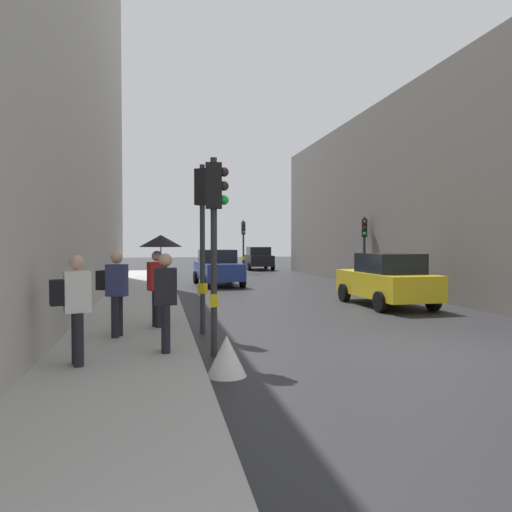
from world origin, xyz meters
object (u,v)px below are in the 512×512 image
Objects in this scene: traffic_light_mid_street at (364,239)px; car_yellow_taxi at (387,280)px; traffic_light_near_right at (203,217)px; pedestrian_with_umbrella at (160,255)px; pedestrian_with_black_backpack at (74,303)px; traffic_light_far_median at (243,237)px; traffic_light_near_left at (215,220)px; car_dark_suv at (258,258)px; car_blue_van at (218,268)px; warning_sign_triangle at (227,356)px; pedestrian_with_grey_backpack at (115,289)px; pedestrian_in_dark_coat at (166,298)px.

traffic_light_mid_street is 0.78× the size of car_yellow_taxi.
traffic_light_mid_street is 0.84× the size of traffic_light_near_right.
pedestrian_with_umbrella reaches higher than pedestrian_with_black_backpack.
car_yellow_taxi is (-2.03, -6.27, -1.41)m from traffic_light_mid_street.
pedestrian_with_umbrella is (-5.62, -20.60, -0.64)m from traffic_light_far_median.
car_yellow_taxi is (6.43, 5.88, -1.67)m from traffic_light_near_left.
pedestrian_with_umbrella is at bearing 170.23° from traffic_light_near_right.
traffic_light_near_right reaches higher than car_dark_suv.
car_dark_suv is at bearing 69.90° from car_blue_van.
pedestrian_with_umbrella is at bearing -134.43° from traffic_light_mid_street.
pedestrian_with_umbrella is (-7.55, -25.01, 0.96)m from car_dark_suv.
traffic_light_far_median is 0.92× the size of traffic_light_near_right.
traffic_light_near_right is 0.91× the size of car_blue_van.
traffic_light_far_median is at bearing 79.35° from warning_sign_triangle.
pedestrian_with_black_backpack is at bearing -105.16° from car_blue_van.
warning_sign_triangle is at bearing -55.23° from pedestrian_with_grey_backpack.
traffic_light_mid_street is 16.03m from warning_sign_triangle.
traffic_light_far_median is 2.03× the size of pedestrian_in_dark_coat.
warning_sign_triangle is (0.03, -3.68, -2.38)m from traffic_light_near_right.
traffic_light_near_right is at bearing 53.42° from pedestrian_with_black_backpack.
pedestrian_in_dark_coat is (-2.76, -14.83, 0.25)m from car_blue_van.
pedestrian_with_grey_backpack reaches higher than warning_sign_triangle.
traffic_light_mid_street is 15.51m from pedestrian_in_dark_coat.
car_blue_van is 16.13m from warning_sign_triangle.
traffic_light_far_median is 22.65m from pedestrian_with_grey_backpack.
traffic_light_near_right is 0.93× the size of car_yellow_taxi.
car_blue_van is 2.44× the size of pedestrian_with_grey_backpack.
car_dark_suv is at bearing 71.98° from pedestrian_with_grey_backpack.
traffic_light_near_left is 2.33m from traffic_light_near_right.
pedestrian_in_dark_coat is at bearing -88.02° from pedestrian_with_umbrella.
pedestrian_with_grey_backpack and pedestrian_with_black_backpack have the same top height.
traffic_light_near_right is 4.38m from warning_sign_triangle.
traffic_light_far_median is at bearing 77.45° from traffic_light_near_right.
traffic_light_far_median is at bearing 73.17° from pedestrian_with_grey_backpack.
car_blue_van is at bearing -110.10° from car_dark_suv.
car_yellow_taxi is at bearing 27.91° from pedestrian_with_grey_backpack.
traffic_light_far_median is 24.96m from pedestrian_with_black_backpack.
pedestrian_with_umbrella is at bearing -103.20° from car_blue_van.
car_dark_suv is 2.40× the size of pedestrian_with_black_backpack.
pedestrian_in_dark_coat is (-9.36, -12.31, -1.15)m from traffic_light_mid_street.
pedestrian_with_grey_backpack is at bearing 122.07° from pedestrian_in_dark_coat.
warning_sign_triangle is (0.93, -1.19, -0.81)m from pedestrian_in_dark_coat.
traffic_light_near_left reaches higher than pedestrian_with_black_backpack.
traffic_light_near_right is at bearing -130.74° from traffic_light_mid_street.
car_blue_van is 2.44× the size of pedestrian_in_dark_coat.
car_yellow_taxi is 9.46m from pedestrian_with_grey_backpack.
pedestrian_with_black_backpack is (-4.20, -15.50, 0.29)m from car_blue_van.
traffic_light_near_right reaches higher than traffic_light_mid_street.
traffic_light_near_right reaches higher than car_blue_van.
traffic_light_far_median is 0.85× the size of car_yellow_taxi.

